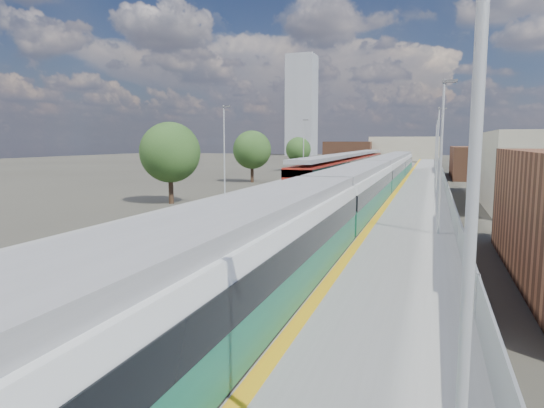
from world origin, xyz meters
The scene contains 11 objects.
ground centered at (0.00, 50.00, 0.00)m, with size 320.00×320.00×0.00m, color #47443A.
ballast_bed centered at (-2.25, 52.50, 0.03)m, with size 10.50×155.00×0.06m, color #565451.
tracks centered at (-1.65, 54.18, 0.11)m, with size 8.96×160.00×0.17m.
platform_right centered at (5.28, 52.49, 0.54)m, with size 4.70×155.00×8.52m.
platform_left centered at (-9.05, 52.49, 0.52)m, with size 4.30×155.00×8.52m.
buildings centered at (-18.12, 138.60, 10.70)m, with size 72.00×185.50×40.00m.
green_train centered at (1.50, 39.63, 2.31)m, with size 2.98×82.85×3.28m.
red_train centered at (-5.50, 69.75, 2.22)m, with size 2.98×60.35×3.76m.
tree_a centered at (-16.05, 35.32, 4.60)m, with size 5.39×5.39×7.31m.
tree_b centered at (-17.23, 59.18, 4.45)m, with size 5.22×5.22×7.07m.
tree_c centered at (-18.02, 86.09, 4.05)m, with size 4.75×4.75×6.44m.
Camera 1 is at (6.22, -3.02, 5.56)m, focal length 32.00 mm.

